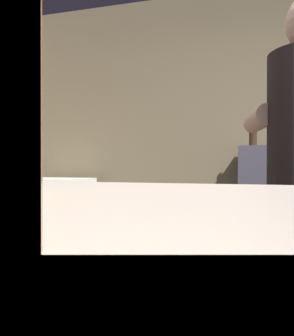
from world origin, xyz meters
name	(u,v)px	position (x,y,z in m)	size (l,w,h in m)	color
wall_back	(283,135)	(0.00, 2.20, 1.35)	(5.20, 0.10, 2.70)	brown
mini_fridge	(55,229)	(-2.05, 1.75, 0.48)	(0.60, 0.58, 0.96)	white
mixing_bowl	(222,195)	(-0.39, 0.67, 0.93)	(0.19, 0.19, 0.05)	#CC4F37
bottle_hot_sauce	(253,137)	(-0.26, 1.88, 1.32)	(0.06, 0.06, 0.21)	black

